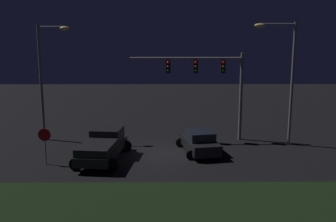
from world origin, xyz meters
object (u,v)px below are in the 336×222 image
(street_lamp_left, at_px, (46,69))
(street_lamp_right, at_px, (285,69))
(traffic_signal_gantry, at_px, (208,75))
(stop_sign, at_px, (45,139))
(pickup_truck, at_px, (103,144))
(car_sedan, at_px, (199,142))

(street_lamp_left, xyz_separation_m, street_lamp_right, (17.01, -1.54, 0.13))
(traffic_signal_gantry, xyz_separation_m, street_lamp_right, (5.13, -1.41, 0.52))
(traffic_signal_gantry, relative_size, stop_sign, 3.73)
(pickup_truck, relative_size, street_lamp_left, 0.66)
(car_sedan, height_order, traffic_signal_gantry, traffic_signal_gantry)
(street_lamp_left, bearing_deg, stop_sign, -75.72)
(traffic_signal_gantry, relative_size, street_lamp_left, 0.98)
(stop_sign, bearing_deg, traffic_signal_gantry, 28.82)
(car_sedan, distance_m, street_lamp_right, 7.89)
(pickup_truck, xyz_separation_m, stop_sign, (-3.33, -0.90, 0.56))
(pickup_truck, relative_size, street_lamp_right, 0.65)
(stop_sign, bearing_deg, car_sedan, 14.31)
(pickup_truck, height_order, street_lamp_left, street_lamp_left)
(stop_sign, bearing_deg, pickup_truck, 15.07)
(car_sedan, bearing_deg, street_lamp_right, -83.60)
(car_sedan, relative_size, street_lamp_left, 0.55)
(traffic_signal_gantry, bearing_deg, car_sedan, -105.67)
(car_sedan, height_order, street_lamp_right, street_lamp_right)
(street_lamp_left, bearing_deg, traffic_signal_gantry, -0.66)
(street_lamp_left, relative_size, stop_sign, 3.80)
(street_lamp_right, xyz_separation_m, stop_sign, (-15.52, -4.31, -3.85))
(street_lamp_left, bearing_deg, car_sedan, -17.44)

